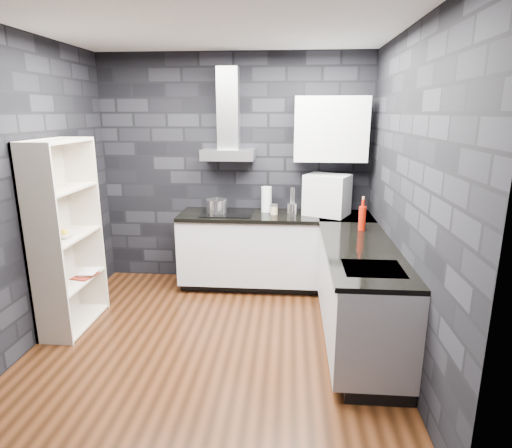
# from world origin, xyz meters

# --- Properties ---
(ground) EXTENTS (3.20, 3.20, 0.00)m
(ground) POSITION_xyz_m (0.00, 0.00, 0.00)
(ground) COLOR #3D1E0E
(ceiling) EXTENTS (3.20, 3.20, 0.00)m
(ceiling) POSITION_xyz_m (0.00, 0.00, 2.70)
(ceiling) COLOR white
(wall_back) EXTENTS (3.20, 0.05, 2.70)m
(wall_back) POSITION_xyz_m (0.00, 1.62, 1.35)
(wall_back) COLOR black
(wall_back) RESTS_ON ground
(wall_front) EXTENTS (3.20, 0.05, 2.70)m
(wall_front) POSITION_xyz_m (0.00, -1.62, 1.35)
(wall_front) COLOR black
(wall_front) RESTS_ON ground
(wall_left) EXTENTS (0.05, 3.20, 2.70)m
(wall_left) POSITION_xyz_m (-1.62, 0.00, 1.35)
(wall_left) COLOR black
(wall_left) RESTS_ON ground
(wall_right) EXTENTS (0.05, 3.20, 2.70)m
(wall_right) POSITION_xyz_m (1.62, 0.00, 1.35)
(wall_right) COLOR black
(wall_right) RESTS_ON ground
(toekick_back) EXTENTS (2.18, 0.50, 0.10)m
(toekick_back) POSITION_xyz_m (0.50, 1.34, 0.05)
(toekick_back) COLOR black
(toekick_back) RESTS_ON ground
(toekick_right) EXTENTS (0.50, 1.78, 0.10)m
(toekick_right) POSITION_xyz_m (1.34, 0.10, 0.05)
(toekick_right) COLOR black
(toekick_right) RESTS_ON ground
(counter_back_cab) EXTENTS (2.20, 0.60, 0.76)m
(counter_back_cab) POSITION_xyz_m (0.50, 1.30, 0.48)
(counter_back_cab) COLOR silver
(counter_back_cab) RESTS_ON ground
(counter_right_cab) EXTENTS (0.60, 1.80, 0.76)m
(counter_right_cab) POSITION_xyz_m (1.30, 0.10, 0.48)
(counter_right_cab) COLOR silver
(counter_right_cab) RESTS_ON ground
(counter_back_top) EXTENTS (2.20, 0.62, 0.04)m
(counter_back_top) POSITION_xyz_m (0.50, 1.29, 0.88)
(counter_back_top) COLOR black
(counter_back_top) RESTS_ON counter_back_cab
(counter_right_top) EXTENTS (0.62, 1.80, 0.04)m
(counter_right_top) POSITION_xyz_m (1.29, 0.10, 0.88)
(counter_right_top) COLOR black
(counter_right_top) RESTS_ON counter_right_cab
(counter_corner_top) EXTENTS (0.62, 0.62, 0.04)m
(counter_corner_top) POSITION_xyz_m (1.30, 1.30, 0.88)
(counter_corner_top) COLOR black
(counter_corner_top) RESTS_ON counter_right_cab
(hood_body) EXTENTS (0.60, 0.34, 0.12)m
(hood_body) POSITION_xyz_m (-0.05, 1.43, 1.56)
(hood_body) COLOR #ABABB0
(hood_body) RESTS_ON wall_back
(hood_chimney) EXTENTS (0.24, 0.20, 0.90)m
(hood_chimney) POSITION_xyz_m (-0.05, 1.50, 2.07)
(hood_chimney) COLOR #ABABB0
(hood_chimney) RESTS_ON hood_body
(upper_cabinet) EXTENTS (0.80, 0.35, 0.70)m
(upper_cabinet) POSITION_xyz_m (1.10, 1.43, 1.85)
(upper_cabinet) COLOR silver
(upper_cabinet) RESTS_ON wall_back
(cooktop) EXTENTS (0.58, 0.50, 0.01)m
(cooktop) POSITION_xyz_m (-0.05, 1.30, 0.91)
(cooktop) COLOR black
(cooktop) RESTS_ON counter_back_top
(sink_rim) EXTENTS (0.44, 0.40, 0.01)m
(sink_rim) POSITION_xyz_m (1.30, -0.40, 0.89)
(sink_rim) COLOR #ABABB0
(sink_rim) RESTS_ON counter_right_top
(pot) EXTENTS (0.30, 0.30, 0.14)m
(pot) POSITION_xyz_m (-0.17, 1.28, 0.98)
(pot) COLOR silver
(pot) RESTS_ON cooktop
(glass_vase) EXTENTS (0.14, 0.14, 0.29)m
(glass_vase) POSITION_xyz_m (0.39, 1.41, 1.05)
(glass_vase) COLOR silver
(glass_vase) RESTS_ON counter_back_top
(storage_jar) EXTENTS (0.11, 0.11, 0.10)m
(storage_jar) POSITION_xyz_m (0.49, 1.28, 0.95)
(storage_jar) COLOR tan
(storage_jar) RESTS_ON counter_back_top
(utensil_crock) EXTENTS (0.14, 0.14, 0.14)m
(utensil_crock) POSITION_xyz_m (0.69, 1.25, 0.97)
(utensil_crock) COLOR silver
(utensil_crock) RESTS_ON counter_back_top
(appliance_garage) EXTENTS (0.57, 0.52, 0.46)m
(appliance_garage) POSITION_xyz_m (1.09, 1.32, 1.12)
(appliance_garage) COLOR #B9BCC0
(appliance_garage) RESTS_ON counter_back_top
(red_bottle) EXTENTS (0.09, 0.09, 0.24)m
(red_bottle) POSITION_xyz_m (1.38, 0.68, 1.02)
(red_bottle) COLOR #A41506
(red_bottle) RESTS_ON counter_right_top
(bookshelf) EXTENTS (0.41, 0.83, 1.80)m
(bookshelf) POSITION_xyz_m (-1.42, 0.22, 0.90)
(bookshelf) COLOR beige
(bookshelf) RESTS_ON ground
(fruit_bowl) EXTENTS (0.23, 0.23, 0.05)m
(fruit_bowl) POSITION_xyz_m (-1.42, 0.15, 0.94)
(fruit_bowl) COLOR white
(fruit_bowl) RESTS_ON bookshelf
(book_red) EXTENTS (0.18, 0.06, 0.24)m
(book_red) POSITION_xyz_m (-1.42, 0.35, 0.57)
(book_red) COLOR maroon
(book_red) RESTS_ON bookshelf
(book_second) EXTENTS (0.17, 0.02, 0.23)m
(book_second) POSITION_xyz_m (-1.40, 0.38, 0.59)
(book_second) COLOR #B2B2B2
(book_second) RESTS_ON bookshelf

